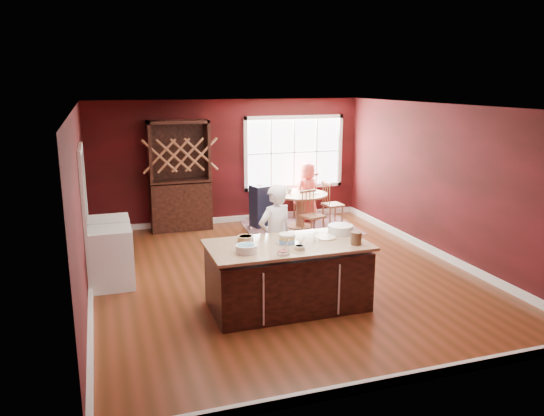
{
  "coord_description": "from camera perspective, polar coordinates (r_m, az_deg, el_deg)",
  "views": [
    {
      "loc": [
        -2.72,
        -7.73,
        3.07
      ],
      "look_at": [
        -0.08,
        0.27,
        1.05
      ],
      "focal_mm": 35.0,
      "sensor_mm": 36.0,
      "label": 1
    }
  ],
  "objects": [
    {
      "name": "dryer",
      "position": [
        9.04,
        -17.0,
        -3.89
      ],
      "size": [
        0.64,
        0.62,
        0.93
      ],
      "primitive_type": "cube",
      "color": "white",
      "rests_on": "ground"
    },
    {
      "name": "table_plate",
      "position": [
        11.29,
        4.61,
        1.62
      ],
      "size": [
        0.19,
        0.19,
        0.01
      ],
      "primitive_type": "cylinder",
      "color": "beige",
      "rests_on": "dining_table"
    },
    {
      "name": "chair_south",
      "position": [
        10.66,
        4.43,
        -0.65
      ],
      "size": [
        0.49,
        0.47,
        0.95
      ],
      "primitive_type": null,
      "rotation": [
        0.0,
        0.0,
        0.28
      ],
      "color": "#95612B",
      "rests_on": "ground"
    },
    {
      "name": "dining_table",
      "position": [
        11.31,
        3.06,
        0.51
      ],
      "size": [
        1.15,
        1.15,
        0.75
      ],
      "color": "brown",
      "rests_on": "ground"
    },
    {
      "name": "layer_cake",
      "position": [
        7.23,
        1.63,
        -3.3
      ],
      "size": [
        0.32,
        0.32,
        0.13
      ],
      "primitive_type": null,
      "color": "white",
      "rests_on": "kitchen_island"
    },
    {
      "name": "baker",
      "position": [
        7.92,
        0.35,
        -3.15
      ],
      "size": [
        0.68,
        0.55,
        1.61
      ],
      "primitive_type": "imported",
      "rotation": [
        0.0,
        0.0,
        3.46
      ],
      "color": "white",
      "rests_on": "ground"
    },
    {
      "name": "bowl_olive",
      "position": [
        6.96,
        2.97,
        -4.29
      ],
      "size": [
        0.14,
        0.14,
        0.05
      ],
      "primitive_type": "cylinder",
      "color": "beige",
      "rests_on": "kitchen_island"
    },
    {
      "name": "dinner_plate",
      "position": [
        7.5,
        5.79,
        -3.17
      ],
      "size": [
        0.29,
        0.29,
        0.02
      ],
      "primitive_type": "cylinder",
      "color": "#FFE5B1",
      "rests_on": "kitchen_island"
    },
    {
      "name": "table_cup",
      "position": [
        11.33,
        1.83,
        1.92
      ],
      "size": [
        0.16,
        0.16,
        0.1
      ],
      "primitive_type": "imported",
      "rotation": [
        0.0,
        0.0,
        0.27
      ],
      "color": "white",
      "rests_on": "dining_table"
    },
    {
      "name": "washer",
      "position": [
        8.43,
        -16.87,
        -5.17
      ],
      "size": [
        0.63,
        0.61,
        0.92
      ],
      "primitive_type": "cube",
      "color": "silver",
      "rests_on": "ground"
    },
    {
      "name": "kitchen_island",
      "position": [
        7.38,
        1.68,
        -7.42
      ],
      "size": [
        2.19,
        1.15,
        0.92
      ],
      "color": "black",
      "rests_on": "ground"
    },
    {
      "name": "white_tub",
      "position": [
        7.74,
        7.38,
        -2.29
      ],
      "size": [
        0.36,
        0.36,
        0.12
      ],
      "primitive_type": "cylinder",
      "color": "white",
      "rests_on": "kitchen_island"
    },
    {
      "name": "drinking_glass",
      "position": [
        7.25,
        4.79,
        -3.23
      ],
      "size": [
        0.07,
        0.07,
        0.14
      ],
      "primitive_type": "cylinder",
      "color": "silver",
      "rests_on": "kitchen_island"
    },
    {
      "name": "rug",
      "position": [
        11.44,
        3.02,
        -2.07
      ],
      "size": [
        2.42,
        1.92,
        0.01
      ],
      "primitive_type": "cube",
      "rotation": [
        0.0,
        0.0,
        -0.05
      ],
      "color": "brown",
      "rests_on": "ground"
    },
    {
      "name": "bowl_pink",
      "position": [
        6.75,
        1.21,
        -4.81
      ],
      "size": [
        0.16,
        0.16,
        0.06
      ],
      "primitive_type": "cylinder",
      "color": "silver",
      "rests_on": "kitchen_island"
    },
    {
      "name": "bowl_yellow",
      "position": [
        7.3,
        -2.86,
        -3.34
      ],
      "size": [
        0.22,
        0.22,
        0.08
      ],
      "primitive_type": "cylinder",
      "color": "olive",
      "rests_on": "kitchen_island"
    },
    {
      "name": "chair_east",
      "position": [
        11.67,
        6.58,
        0.56
      ],
      "size": [
        0.42,
        0.44,
        0.96
      ],
      "primitive_type": null,
      "rotation": [
        0.0,
        0.0,
        1.67
      ],
      "color": "brown",
      "rests_on": "ground"
    },
    {
      "name": "room_shell",
      "position": [
        8.37,
        1.09,
        1.62
      ],
      "size": [
        7.0,
        7.0,
        7.0
      ],
      "color": "#632B17",
      "rests_on": "ground"
    },
    {
      "name": "bowl_blue",
      "position": [
        6.83,
        -2.78,
        -4.41
      ],
      "size": [
        0.27,
        0.27,
        0.11
      ],
      "primitive_type": "cylinder",
      "color": "white",
      "rests_on": "kitchen_island"
    },
    {
      "name": "high_chair",
      "position": [
        11.4,
        -1.2,
        0.31
      ],
      "size": [
        0.46,
        0.46,
        0.95
      ],
      "primitive_type": null,
      "rotation": [
        0.0,
        0.0,
        0.23
      ],
      "color": "black",
      "rests_on": "ground"
    },
    {
      "name": "window",
      "position": [
        12.07,
        2.37,
        5.99
      ],
      "size": [
        2.36,
        0.1,
        1.66
      ],
      "primitive_type": null,
      "color": "white",
      "rests_on": "room_shell"
    },
    {
      "name": "hutch",
      "position": [
        11.23,
        -9.9,
        3.42
      ],
      "size": [
        1.25,
        0.52,
        2.3
      ],
      "primitive_type": "cube",
      "color": "black",
      "rests_on": "ground"
    },
    {
      "name": "toddler",
      "position": [
        11.34,
        -1.11,
        1.98
      ],
      "size": [
        0.18,
        0.14,
        0.26
      ],
      "primitive_type": null,
      "color": "#8CA5BF",
      "rests_on": "high_chair"
    },
    {
      "name": "seated_woman",
      "position": [
        11.84,
        3.83,
        1.71
      ],
      "size": [
        0.76,
        0.64,
        1.32
      ],
      "primitive_type": "imported",
      "rotation": [
        0.0,
        0.0,
        3.54
      ],
      "color": "#DB4640",
      "rests_on": "ground"
    },
    {
      "name": "doorway",
      "position": [
        8.58,
        -19.39,
        -1.09
      ],
      "size": [
        0.08,
        1.26,
        2.13
      ],
      "primitive_type": null,
      "color": "white",
      "rests_on": "room_shell"
    },
    {
      "name": "chair_north",
      "position": [
        12.15,
        3.55,
        1.4
      ],
      "size": [
        0.57,
        0.56,
        1.07
      ],
      "primitive_type": null,
      "rotation": [
        0.0,
        0.0,
        3.51
      ],
      "color": "brown",
      "rests_on": "ground"
    },
    {
      "name": "stoneware_crock",
      "position": [
        7.24,
        9.05,
        -3.24
      ],
      "size": [
        0.15,
        0.15,
        0.18
      ],
      "primitive_type": "cylinder",
      "color": "#4A271A",
      "rests_on": "kitchen_island"
    }
  ]
}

